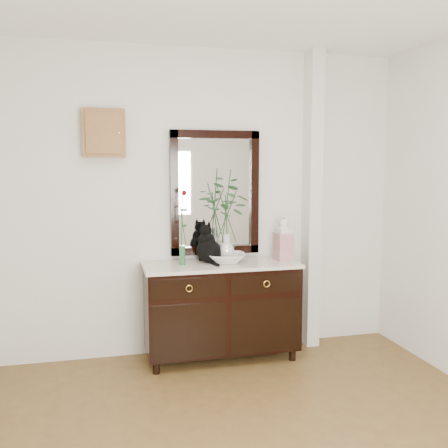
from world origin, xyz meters
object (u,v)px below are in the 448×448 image
object	(u,v)px
ginger_jar	(284,239)
lotus_bowl	(226,258)
cat	(209,243)
sideboard	(221,306)

from	to	relation	value
ginger_jar	lotus_bowl	bearing A→B (deg)	179.50
cat	sideboard	bearing A→B (deg)	-49.18
lotus_bowl	ginger_jar	bearing A→B (deg)	-0.50
lotus_bowl	ginger_jar	xyz separation A→B (m)	(0.52, -0.00, 0.15)
cat	ginger_jar	bearing A→B (deg)	-19.12
lotus_bowl	sideboard	bearing A→B (deg)	-164.70
lotus_bowl	ginger_jar	size ratio (longest dim) A/B	0.86
cat	ginger_jar	distance (m)	0.67
sideboard	ginger_jar	distance (m)	0.80
lotus_bowl	cat	bearing A→B (deg)	159.90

